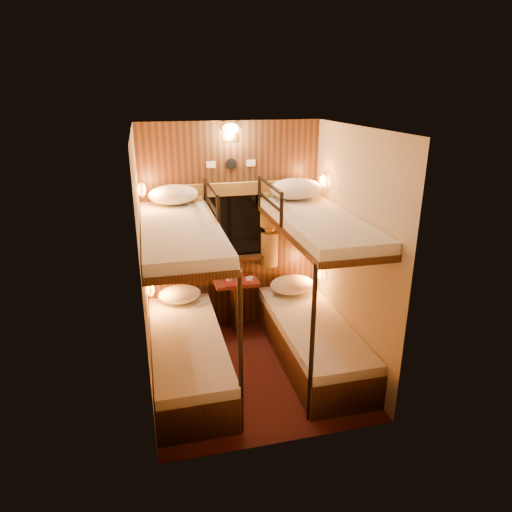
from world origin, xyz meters
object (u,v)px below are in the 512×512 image
object	(u,v)px
bunk_left	(186,326)
table	(236,299)
bunk_right	(313,311)
bottle_right	(237,270)
bottle_left	(229,272)

from	to	relation	value
bunk_left	table	world-z (taller)	bunk_left
bunk_left	bunk_right	world-z (taller)	same
table	bottle_right	bearing A→B (deg)	59.58
bottle_right	table	bearing A→B (deg)	-120.42
bottle_left	bottle_right	bearing A→B (deg)	23.51
bunk_right	bottle_left	xyz separation A→B (m)	(-0.73, 0.78, 0.20)
bunk_left	bottle_left	distance (m)	0.99
bottle_left	table	bearing A→B (deg)	0.68
bunk_right	bottle_right	xyz separation A→B (m)	(-0.62, 0.83, 0.19)
bunk_left	bottle_right	world-z (taller)	bunk_left
bunk_right	table	bearing A→B (deg)	129.67
bunk_right	table	world-z (taller)	bunk_right
table	bottle_left	distance (m)	0.36
bottle_right	bottle_left	bearing A→B (deg)	-156.49
bunk_right	table	distance (m)	1.02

